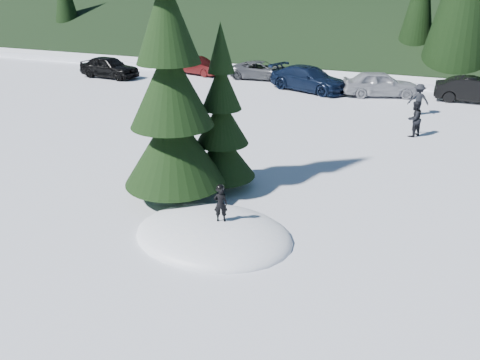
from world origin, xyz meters
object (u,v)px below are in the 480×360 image
at_px(child_skier, 221,204).
at_px(adult_2, 419,100).
at_px(adult_0, 414,119).
at_px(spruce_short, 222,127).
at_px(car_1, 198,66).
at_px(car_4, 380,84).
at_px(car_2, 262,70).
at_px(car_5, 475,90).
at_px(car_3, 309,79).
at_px(spruce_tall, 171,96).
at_px(car_0, 109,67).

relative_size(child_skier, adult_2, 0.62).
distance_m(adult_0, adult_2, 3.99).
bearing_deg(spruce_short, child_skier, -65.88).
xyz_separation_m(car_1, car_4, (13.46, -2.03, 0.12)).
distance_m(adult_0, car_2, 14.73).
bearing_deg(car_5, car_2, 81.93).
xyz_separation_m(car_1, car_3, (9.10, -2.21, 0.12)).
xyz_separation_m(child_skier, adult_2, (4.06, 15.52, -0.18)).
height_order(car_4, car_5, car_4).
bearing_deg(car_3, car_1, 95.80).
relative_size(spruce_tall, car_0, 1.92).
height_order(spruce_tall, car_2, spruce_tall).
bearing_deg(car_2, adult_0, -136.60).
bearing_deg(car_2, car_4, -109.42).
xyz_separation_m(adult_2, car_3, (-6.79, 3.44, -0.05)).
bearing_deg(car_5, car_3, 93.27).
bearing_deg(car_3, child_skier, -152.32).
xyz_separation_m(car_1, car_5, (18.68, -1.52, 0.07)).
distance_m(car_1, car_3, 9.36).
bearing_deg(car_0, car_2, -65.63).
height_order(car_1, car_4, car_4).
bearing_deg(adult_2, spruce_short, 56.50).
bearing_deg(car_0, adult_0, -101.70).
distance_m(spruce_tall, adult_2, 15.44).
height_order(adult_0, car_4, adult_0).
relative_size(spruce_tall, child_skier, 8.56).
xyz_separation_m(spruce_tall, car_3, (-0.33, 17.24, -2.56)).
bearing_deg(car_0, car_5, -80.86).
distance_m(spruce_short, car_0, 21.43).
bearing_deg(spruce_tall, car_1, 115.86).
xyz_separation_m(car_0, car_1, (5.31, 3.57, -0.13)).
bearing_deg(car_1, car_3, -90.49).
bearing_deg(car_4, car_3, 73.58).
distance_m(car_2, car_4, 8.75).
bearing_deg(car_3, car_2, 78.91).
bearing_deg(spruce_short, spruce_tall, -125.54).
height_order(spruce_short, car_3, spruce_short).
bearing_deg(child_skier, car_2, -94.62).
xyz_separation_m(child_skier, car_4, (1.64, 19.14, -0.23)).
bearing_deg(car_4, spruce_tall, 148.14).
distance_m(adult_2, car_1, 16.87).
bearing_deg(spruce_tall, car_4, 76.97).
xyz_separation_m(spruce_tall, car_2, (-4.43, 19.66, -2.70)).
bearing_deg(car_3, spruce_tall, -159.41).
relative_size(spruce_short, car_2, 1.20).
xyz_separation_m(car_0, car_2, (10.31, 3.78, -0.14)).
bearing_deg(car_1, child_skier, -137.63).
bearing_deg(spruce_short, car_5, 63.48).
height_order(car_1, car_3, car_3).
bearing_deg(car_1, car_2, -74.45).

